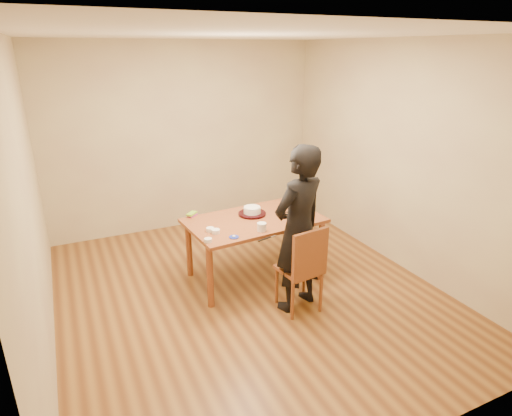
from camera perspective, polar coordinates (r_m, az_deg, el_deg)
name	(u,v)px	position (r m, az deg, el deg)	size (l,w,h in m)	color
room_shell	(235,169)	(4.66, -2.83, 5.20)	(4.00, 4.50, 2.70)	brown
dining_table	(254,221)	(4.89, -0.25, -1.68)	(1.51, 0.90, 0.04)	brown
dining_chair	(299,269)	(4.46, 5.79, -8.10)	(0.39, 0.39, 0.04)	brown
cake_plate	(252,214)	(5.00, -0.52, -0.77)	(0.32, 0.32, 0.02)	#B30B2A
cake	(252,210)	(4.99, -0.52, -0.30)	(0.20, 0.20, 0.06)	white
frosting_dome	(252,207)	(4.97, -0.52, 0.18)	(0.20, 0.20, 0.03)	white
frosting_tub	(262,227)	(4.56, 0.77, -2.54)	(0.10, 0.10, 0.09)	white
frosting_lid	(234,237)	(4.42, -2.96, -3.89)	(0.10, 0.10, 0.01)	#1928A7
frosting_dollop	(234,236)	(4.42, -2.96, -3.73)	(0.04, 0.04, 0.02)	white
ramekin_green	(208,240)	(4.34, -6.40, -4.29)	(0.08, 0.08, 0.04)	white
ramekin_yellow	(216,231)	(4.53, -5.41, -3.11)	(0.09, 0.09, 0.04)	white
ramekin_multi	(210,230)	(4.58, -6.13, -2.87)	(0.09, 0.09, 0.04)	white
candy_box_pink	(192,215)	(5.02, -8.49, -0.96)	(0.12, 0.06, 0.02)	#E03489
candy_box_green	(192,214)	(5.02, -8.57, -0.74)	(0.14, 0.07, 0.02)	green
spatula	(265,239)	(4.37, 1.14, -4.17)	(0.17, 0.02, 0.01)	black
person	(298,230)	(4.31, 5.68, -2.91)	(0.64, 0.42, 1.75)	black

